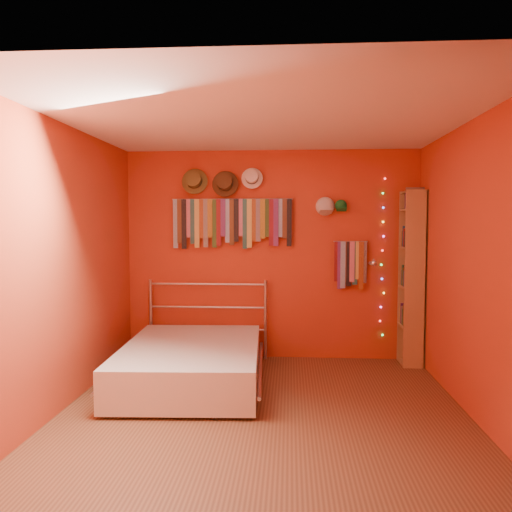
% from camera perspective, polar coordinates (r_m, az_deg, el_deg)
% --- Properties ---
extents(ground, '(3.50, 3.50, 0.00)m').
position_cam_1_polar(ground, '(4.56, 0.86, -17.18)').
color(ground, brown).
rests_on(ground, ground).
extents(back_wall, '(3.50, 0.02, 2.50)m').
position_cam_1_polar(back_wall, '(6.02, 1.75, 0.14)').
color(back_wall, '#AC3A1B').
rests_on(back_wall, ground).
extents(right_wall, '(0.02, 3.50, 2.50)m').
position_cam_1_polar(right_wall, '(4.53, 23.56, -1.35)').
color(right_wall, '#AC3A1B').
rests_on(right_wall, ground).
extents(left_wall, '(0.02, 3.50, 2.50)m').
position_cam_1_polar(left_wall, '(4.70, -20.95, -1.11)').
color(left_wall, '#AC3A1B').
rests_on(left_wall, ground).
extents(ceiling, '(3.50, 3.50, 0.02)m').
position_cam_1_polar(ceiling, '(4.35, 0.89, 15.33)').
color(ceiling, white).
rests_on(ceiling, back_wall).
extents(tie_rack, '(1.45, 0.03, 0.60)m').
position_cam_1_polar(tie_rack, '(5.98, -2.87, 4.09)').
color(tie_rack, '#B2B2B7').
rests_on(tie_rack, back_wall).
extents(small_tie_rack, '(0.40, 0.03, 0.57)m').
position_cam_1_polar(small_tie_rack, '(6.00, 10.73, -0.75)').
color(small_tie_rack, '#B2B2B7').
rests_on(small_tie_rack, back_wall).
extents(fedora_olive, '(0.31, 0.17, 0.31)m').
position_cam_1_polar(fedora_olive, '(6.03, -7.09, 8.57)').
color(fedora_olive, brown).
rests_on(fedora_olive, back_wall).
extents(fedora_brown, '(0.31, 0.17, 0.31)m').
position_cam_1_polar(fedora_brown, '(5.97, -3.59, 8.34)').
color(fedora_brown, '#4A321A').
rests_on(fedora_brown, back_wall).
extents(fedora_white, '(0.25, 0.14, 0.25)m').
position_cam_1_polar(fedora_white, '(5.95, -0.48, 8.97)').
color(fedora_white, white).
rests_on(fedora_white, back_wall).
extents(cap_white, '(0.20, 0.25, 0.20)m').
position_cam_1_polar(cap_white, '(5.96, 7.90, 5.62)').
color(cap_white, silver).
rests_on(cap_white, back_wall).
extents(cap_green, '(0.16, 0.20, 0.16)m').
position_cam_1_polar(cap_green, '(5.98, 9.68, 5.69)').
color(cap_green, '#1A762C').
rests_on(cap_green, back_wall).
extents(fairy_lights, '(0.06, 0.02, 1.88)m').
position_cam_1_polar(fairy_lights, '(6.07, 14.26, -0.18)').
color(fairy_lights, '#FF3333').
rests_on(fairy_lights, back_wall).
extents(reading_lamp, '(0.07, 0.30, 0.09)m').
position_cam_1_polar(reading_lamp, '(5.87, 13.25, -0.77)').
color(reading_lamp, '#B2B2B7').
rests_on(reading_lamp, back_wall).
extents(bookshelf, '(0.25, 0.34, 2.00)m').
position_cam_1_polar(bookshelf, '(5.99, 17.74, -2.28)').
color(bookshelf, '#A6804B').
rests_on(bookshelf, ground).
extents(bed, '(1.52, 2.00, 0.95)m').
position_cam_1_polar(bed, '(5.20, -7.36, -11.98)').
color(bed, '#B2B2B7').
rests_on(bed, ground).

